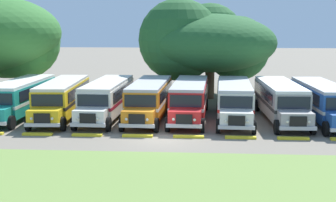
# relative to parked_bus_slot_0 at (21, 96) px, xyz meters

# --- Properties ---
(ground_plane) EXTENTS (220.00, 220.00, 0.00)m
(ground_plane) POSITION_rel_parked_bus_slot_0_xyz_m (11.88, -6.75, -1.58)
(ground_plane) COLOR slate
(foreground_grass_strip) EXTENTS (80.00, 11.70, 0.01)m
(foreground_grass_strip) POSITION_rel_parked_bus_slot_0_xyz_m (11.88, -15.76, -1.58)
(foreground_grass_strip) COLOR olive
(foreground_grass_strip) RESTS_ON ground_plane
(parked_bus_slot_0) EXTENTS (2.77, 10.85, 2.82)m
(parked_bus_slot_0) POSITION_rel_parked_bus_slot_0_xyz_m (0.00, 0.00, 0.00)
(parked_bus_slot_0) COLOR teal
(parked_bus_slot_0) RESTS_ON ground_plane
(parked_bus_slot_1) EXTENTS (3.15, 10.90, 2.82)m
(parked_bus_slot_1) POSITION_rel_parked_bus_slot_0_xyz_m (3.41, -0.24, 0.00)
(parked_bus_slot_1) COLOR yellow
(parked_bus_slot_1) RESTS_ON ground_plane
(parked_bus_slot_2) EXTENTS (2.98, 10.88, 2.82)m
(parked_bus_slot_2) POSITION_rel_parked_bus_slot_0_xyz_m (6.96, -0.06, 0.00)
(parked_bus_slot_2) COLOR silver
(parked_bus_slot_2) RESTS_ON ground_plane
(parked_bus_slot_3) EXTENTS (3.05, 10.89, 2.82)m
(parked_bus_slot_3) POSITION_rel_parked_bus_slot_0_xyz_m (10.31, -0.05, 0.00)
(parked_bus_slot_3) COLOR orange
(parked_bus_slot_3) RESTS_ON ground_plane
(parked_bus_slot_4) EXTENTS (3.08, 10.89, 2.82)m
(parked_bus_slot_4) POSITION_rel_parked_bus_slot_0_xyz_m (13.47, 0.11, 0.00)
(parked_bus_slot_4) COLOR red
(parked_bus_slot_4) RESTS_ON ground_plane
(parked_bus_slot_5) EXTENTS (3.06, 10.89, 2.82)m
(parked_bus_slot_5) POSITION_rel_parked_bus_slot_0_xyz_m (16.90, -0.14, 0.00)
(parked_bus_slot_5) COLOR silver
(parked_bus_slot_5) RESTS_ON ground_plane
(parked_bus_slot_6) EXTENTS (3.01, 10.88, 2.82)m
(parked_bus_slot_6) POSITION_rel_parked_bus_slot_0_xyz_m (20.43, -0.09, 0.00)
(parked_bus_slot_6) COLOR #9E9993
(parked_bus_slot_6) RESTS_ON ground_plane
(parked_bus_slot_7) EXTENTS (3.11, 10.90, 2.82)m
(parked_bus_slot_7) POSITION_rel_parked_bus_slot_0_xyz_m (23.52, -0.37, 0.00)
(parked_bus_slot_7) COLOR #23519E
(parked_bus_slot_7) RESTS_ON ground_plane
(curb_wheelstop_1) EXTENTS (2.00, 0.36, 0.15)m
(curb_wheelstop_1) POSITION_rel_parked_bus_slot_0_xyz_m (3.50, -6.37, -1.51)
(curb_wheelstop_1) COLOR yellow
(curb_wheelstop_1) RESTS_ON ground_plane
(curb_wheelstop_2) EXTENTS (2.00, 0.36, 0.15)m
(curb_wheelstop_2) POSITION_rel_parked_bus_slot_0_xyz_m (6.85, -6.37, -1.51)
(curb_wheelstop_2) COLOR yellow
(curb_wheelstop_2) RESTS_ON ground_plane
(curb_wheelstop_3) EXTENTS (2.00, 0.36, 0.15)m
(curb_wheelstop_3) POSITION_rel_parked_bus_slot_0_xyz_m (10.20, -6.37, -1.51)
(curb_wheelstop_3) COLOR yellow
(curb_wheelstop_3) RESTS_ON ground_plane
(curb_wheelstop_4) EXTENTS (2.00, 0.36, 0.15)m
(curb_wheelstop_4) POSITION_rel_parked_bus_slot_0_xyz_m (13.55, -6.37, -1.51)
(curb_wheelstop_4) COLOR yellow
(curb_wheelstop_4) RESTS_ON ground_plane
(curb_wheelstop_5) EXTENTS (2.00, 0.36, 0.15)m
(curb_wheelstop_5) POSITION_rel_parked_bus_slot_0_xyz_m (16.90, -6.37, -1.51)
(curb_wheelstop_5) COLOR yellow
(curb_wheelstop_5) RESTS_ON ground_plane
(curb_wheelstop_6) EXTENTS (2.00, 0.36, 0.15)m
(curb_wheelstop_6) POSITION_rel_parked_bus_slot_0_xyz_m (20.26, -6.37, -1.51)
(curb_wheelstop_6) COLOR yellow
(curb_wheelstop_6) RESTS_ON ground_plane
(broad_shade_tree) EXTENTS (13.25, 14.15, 9.69)m
(broad_shade_tree) POSITION_rel_parked_bus_slot_0_xyz_m (14.86, 10.43, 3.94)
(broad_shade_tree) COLOR brown
(broad_shade_tree) RESTS_ON ground_plane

